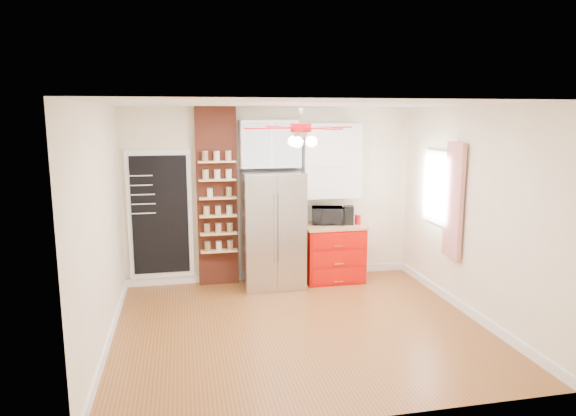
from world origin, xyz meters
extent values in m
plane|color=brown|center=(0.00, 0.00, 0.00)|extent=(4.50, 4.50, 0.00)
plane|color=white|center=(0.00, 0.00, 2.70)|extent=(4.50, 4.50, 0.00)
cube|color=beige|center=(0.00, 2.00, 1.35)|extent=(4.50, 0.02, 2.70)
cube|color=beige|center=(0.00, -2.00, 1.35)|extent=(4.50, 0.02, 2.70)
cube|color=beige|center=(-2.25, 0.00, 1.35)|extent=(0.02, 4.00, 2.70)
cube|color=beige|center=(2.25, 0.00, 1.35)|extent=(0.02, 4.00, 2.70)
cube|color=white|center=(-1.70, 1.97, 1.10)|extent=(0.95, 0.04, 1.95)
cube|color=black|center=(-1.70, 1.95, 1.10)|extent=(0.82, 0.02, 1.78)
cube|color=brown|center=(-0.85, 1.92, 1.35)|extent=(0.60, 0.16, 2.70)
cube|color=#A2A2A6|center=(-0.05, 1.63, 0.88)|extent=(0.90, 0.70, 1.75)
cube|color=white|center=(-0.05, 1.82, 2.15)|extent=(0.90, 0.35, 0.70)
cube|color=#C10B04|center=(0.92, 1.68, 0.43)|extent=(0.90, 0.60, 0.86)
cube|color=tan|center=(0.92, 1.68, 0.88)|extent=(0.94, 0.64, 0.04)
cube|color=white|center=(0.92, 1.85, 1.88)|extent=(0.90, 0.30, 1.15)
cube|color=white|center=(2.23, 0.90, 1.55)|extent=(0.04, 0.75, 1.05)
cube|color=red|center=(2.18, 0.35, 1.45)|extent=(0.06, 0.40, 1.55)
cylinder|color=silver|center=(0.00, 0.00, 2.55)|extent=(0.05, 0.05, 0.20)
cylinder|color=#AE0A12|center=(0.00, 0.00, 2.43)|extent=(0.24, 0.24, 0.10)
sphere|color=white|center=(0.00, 0.00, 2.27)|extent=(0.13, 0.13, 0.13)
imported|color=black|center=(0.84, 1.75, 1.03)|extent=(0.53, 0.42, 0.26)
cube|color=black|center=(1.15, 1.65, 1.04)|extent=(0.18, 0.21, 0.29)
cylinder|color=#A80910|center=(1.29, 1.61, 0.98)|extent=(0.11, 0.11, 0.15)
cylinder|color=red|center=(1.21, 1.76, 0.97)|extent=(0.13, 0.13, 0.14)
cylinder|color=beige|center=(-0.96, 1.80, 1.43)|extent=(0.10, 0.10, 0.12)
cylinder|color=#96824C|center=(-0.68, 1.77, 1.44)|extent=(0.09, 0.09, 0.13)
camera|label=1|loc=(-1.35, -5.80, 2.57)|focal=32.00mm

